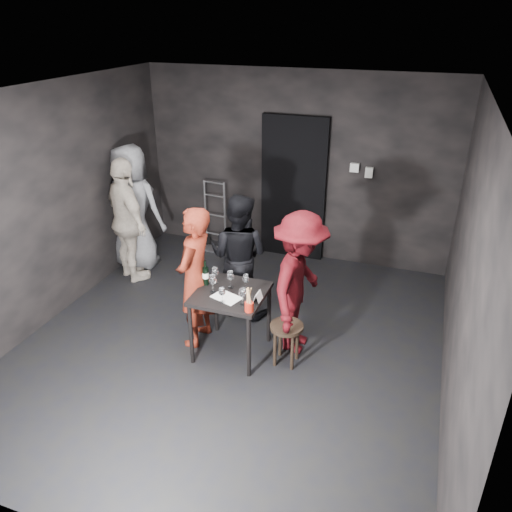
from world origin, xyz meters
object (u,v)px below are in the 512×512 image
(hand_truck, at_px, (215,236))
(tasting_table, at_px, (231,300))
(woman_black, at_px, (239,255))
(man_maroon, at_px, (299,280))
(server_red, at_px, (195,273))
(stool, at_px, (287,333))
(bystander_cream, at_px, (126,213))
(wine_bottle, at_px, (206,275))
(bystander_grey, at_px, (132,197))
(breadstick_cup, at_px, (249,300))

(hand_truck, relative_size, tasting_table, 1.44)
(woman_black, bearing_deg, man_maroon, 154.77)
(server_red, xyz_separation_m, man_maroon, (1.09, 0.26, -0.01))
(tasting_table, relative_size, stool, 1.60)
(woman_black, distance_m, bystander_cream, 1.76)
(stool, xyz_separation_m, server_red, (-1.05, 0.06, 0.48))
(woman_black, bearing_deg, hand_truck, -54.37)
(stool, distance_m, wine_bottle, 1.04)
(stool, height_order, wine_bottle, wine_bottle)
(hand_truck, bearing_deg, server_red, -64.93)
(bystander_cream, bearing_deg, server_red, 179.05)
(bystander_cream, relative_size, bystander_grey, 0.92)
(bystander_grey, bearing_deg, hand_truck, -131.19)
(man_maroon, height_order, wine_bottle, man_maroon)
(wine_bottle, bearing_deg, tasting_table, -12.77)
(man_maroon, bearing_deg, stool, 176.70)
(hand_truck, relative_size, bystander_grey, 0.51)
(tasting_table, distance_m, woman_black, 0.83)
(woman_black, distance_m, bystander_grey, 1.99)
(server_red, xyz_separation_m, woman_black, (0.22, 0.71, -0.07))
(bystander_grey, bearing_deg, server_red, 140.11)
(bystander_cream, bearing_deg, wine_bottle, -178.99)
(hand_truck, xyz_separation_m, woman_black, (1.03, -1.59, 0.58))
(breadstick_cup, bearing_deg, bystander_grey, 143.86)
(server_red, relative_size, bystander_cream, 0.87)
(man_maroon, distance_m, bystander_grey, 2.95)
(hand_truck, relative_size, wine_bottle, 3.88)
(hand_truck, distance_m, tasting_table, 2.73)
(bystander_cream, bearing_deg, breadstick_cup, -178.07)
(tasting_table, relative_size, man_maroon, 0.44)
(breadstick_cup, bearing_deg, bystander_cream, 148.46)
(man_maroon, bearing_deg, wine_bottle, 108.10)
(stool, relative_size, man_maroon, 0.28)
(bystander_cream, bearing_deg, tasting_table, -176.24)
(stool, xyz_separation_m, breadstick_cup, (-0.30, -0.29, 0.50))
(breadstick_cup, bearing_deg, hand_truck, 120.43)
(woman_black, relative_size, wine_bottle, 5.59)
(bystander_grey, height_order, breadstick_cup, bystander_grey)
(woman_black, xyz_separation_m, breadstick_cup, (0.53, -1.07, 0.09))
(hand_truck, bearing_deg, tasting_table, -56.61)
(tasting_table, height_order, bystander_cream, bystander_cream)
(bystander_cream, bearing_deg, stool, -169.63)
(bystander_grey, bearing_deg, woman_black, 160.60)
(tasting_table, bearing_deg, server_red, 169.72)
(server_red, bearing_deg, bystander_cream, -124.75)
(woman_black, xyz_separation_m, man_maroon, (0.86, -0.46, 0.07))
(stool, distance_m, bystander_grey, 3.12)
(hand_truck, bearing_deg, woman_black, -51.28)
(hand_truck, relative_size, woman_black, 0.69)
(man_maroon, height_order, breadstick_cup, man_maroon)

